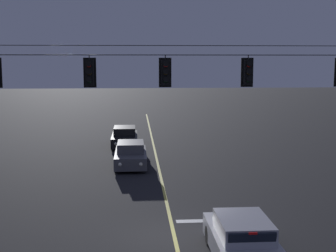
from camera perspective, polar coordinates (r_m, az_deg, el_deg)
name	(u,v)px	position (r m, az deg, el deg)	size (l,w,h in m)	color
ground_plane	(175,238)	(16.92, 0.81, -13.26)	(180.00, 180.00, 0.00)	black
lane_centre_stripe	(161,179)	(24.81, -0.82, -6.36)	(0.14, 60.00, 0.01)	#D1C64C
stop_bar_paint	(220,220)	(18.73, 6.27, -11.17)	(3.40, 0.36, 0.01)	silver
signal_span_assembly	(170,116)	(18.18, 0.22, 1.26)	(20.83, 0.32, 7.70)	#423021
traffic_light_left_inner	(89,73)	(18.08, -9.39, 6.32)	(0.48, 0.41, 1.22)	black
traffic_light_centre	(165,73)	(18.04, -0.32, 6.43)	(0.48, 0.41, 1.22)	black
traffic_light_right_inner	(248,72)	(18.52, 9.56, 6.35)	(0.48, 0.41, 1.22)	black
car_waiting_near_lane	(242,241)	(15.09, 8.89, -13.40)	(1.80, 4.33, 1.39)	#A5A5AD
car_oncoming_lead	(131,155)	(27.79, -4.49, -3.47)	(1.80, 4.42, 1.39)	#4C4C51
car_oncoming_trailing	(125,137)	(34.15, -5.21, -1.35)	(1.80, 4.42, 1.39)	black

